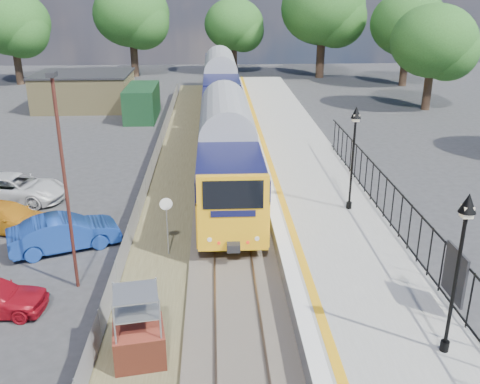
{
  "coord_description": "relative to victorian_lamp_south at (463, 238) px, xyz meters",
  "views": [
    {
      "loc": [
        -0.65,
        -15.73,
        10.17
      ],
      "look_at": [
        0.4,
        5.41,
        2.0
      ],
      "focal_mm": 40.0,
      "sensor_mm": 36.0,
      "label": 1
    }
  ],
  "objects": [
    {
      "name": "car_yellow",
      "position": [
        -15.35,
        10.36,
        -3.67
      ],
      "size": [
        4.65,
        2.93,
        1.26
      ],
      "primitive_type": "imported",
      "rotation": [
        0.0,
        0.0,
        1.28
      ],
      "color": "orange",
      "rests_on": "ground"
    },
    {
      "name": "car_blue",
      "position": [
        -12.37,
        8.43,
        -3.57
      ],
      "size": [
        4.67,
        3.11,
        1.45
      ],
      "primitive_type": "imported",
      "rotation": [
        0.0,
        0.0,
        1.96
      ],
      "color": "navy",
      "rests_on": "ground"
    },
    {
      "name": "victorian_lamp_south",
      "position": [
        0.0,
        0.0,
        0.0
      ],
      "size": [
        0.44,
        0.44,
        4.6
      ],
      "color": "black",
      "rests_on": "platform"
    },
    {
      "name": "platform_edge",
      "position": [
        -3.36,
        12.0,
        -3.39
      ],
      "size": [
        0.9,
        70.0,
        0.01
      ],
      "color": "silver",
      "rests_on": "platform"
    },
    {
      "name": "outbuilding",
      "position": [
        -16.41,
        35.21,
        -2.78
      ],
      "size": [
        10.8,
        10.1,
        3.12
      ],
      "color": "#928352",
      "rests_on": "ground"
    },
    {
      "name": "tree_line",
      "position": [
        -4.1,
        46.0,
        2.31
      ],
      "size": [
        56.8,
        43.8,
        11.88
      ],
      "color": "#332319",
      "rests_on": "ground"
    },
    {
      "name": "brick_plinth",
      "position": [
        -8.41,
        1.15,
        -3.18
      ],
      "size": [
        1.65,
        1.65,
        2.32
      ],
      "rotation": [
        0.0,
        0.0,
        0.16
      ],
      "color": "maroon",
      "rests_on": "ground"
    },
    {
      "name": "ground",
      "position": [
        -5.5,
        4.0,
        -4.3
      ],
      "size": [
        120.0,
        120.0,
        0.0
      ],
      "primitive_type": "plane",
      "color": "#2D2D30",
      "rests_on": "ground"
    },
    {
      "name": "platform",
      "position": [
        -1.3,
        12.0,
        -3.85
      ],
      "size": [
        5.0,
        70.0,
        0.9
      ],
      "primitive_type": "cube",
      "color": "gray",
      "rests_on": "ground"
    },
    {
      "name": "carpark_lamp",
      "position": [
        -11.19,
        5.39,
        0.04
      ],
      "size": [
        0.25,
        0.5,
        7.67
      ],
      "color": "#471E17",
      "rests_on": "ground"
    },
    {
      "name": "victorian_lamp_north",
      "position": [
        -0.2,
        10.0,
        0.0
      ],
      "size": [
        0.44,
        0.44,
        4.6
      ],
      "color": "black",
      "rests_on": "platform"
    },
    {
      "name": "wire_fence",
      "position": [
        -9.7,
        16.0,
        -3.7
      ],
      "size": [
        0.06,
        52.0,
        1.2
      ],
      "color": "#999EA3",
      "rests_on": "ground"
    },
    {
      "name": "speed_sign",
      "position": [
        -8.08,
        7.62,
        -2.62
      ],
      "size": [
        0.5,
        0.14,
        2.51
      ],
      "rotation": [
        0.0,
        0.0,
        0.17
      ],
      "color": "#999EA3",
      "rests_on": "ground"
    },
    {
      "name": "car_white",
      "position": [
        -16.16,
        13.85,
        -3.6
      ],
      "size": [
        5.35,
        3.17,
        1.4
      ],
      "primitive_type": "imported",
      "rotation": [
        0.0,
        0.0,
        1.39
      ],
      "color": "silver",
      "rests_on": "ground"
    },
    {
      "name": "train",
      "position": [
        -5.5,
        26.95,
        -1.96
      ],
      "size": [
        2.82,
        40.83,
        3.51
      ],
      "color": "#EDA615",
      "rests_on": "ground"
    },
    {
      "name": "track_bed",
      "position": [
        -5.97,
        13.67,
        -4.21
      ],
      "size": [
        5.9,
        80.0,
        0.29
      ],
      "color": "#473F38",
      "rests_on": "ground"
    },
    {
      "name": "palisade_fence",
      "position": [
        1.05,
        6.24,
        -2.46
      ],
      "size": [
        0.12,
        26.0,
        2.0
      ],
      "color": "black",
      "rests_on": "platform"
    }
  ]
}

